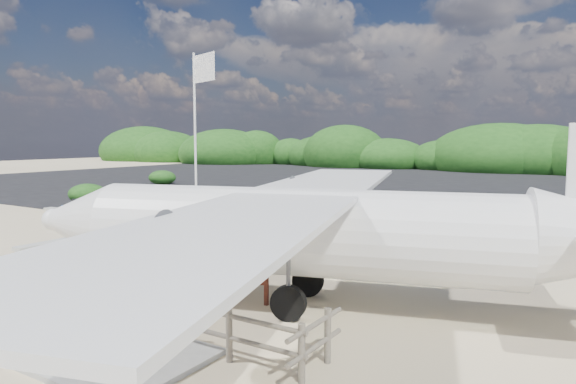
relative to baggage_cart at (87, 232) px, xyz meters
name	(u,v)px	position (x,y,z in m)	size (l,w,h in m)	color
ground	(149,257)	(5.72, -1.83, 0.00)	(160.00, 160.00, 0.00)	beige
asphalt_apron	(423,187)	(5.72, 28.17, 0.00)	(90.00, 50.00, 0.04)	#B2B2B2
lagoon	(35,226)	(-3.28, -0.33, 0.00)	(9.00, 7.00, 0.40)	#B2B2B2
walkway_pad	(110,357)	(11.22, -7.83, 0.00)	(3.50, 2.50, 0.10)	#B2B2B2
vegetation_band	(486,171)	(5.72, 53.17, 0.00)	(124.00, 8.00, 4.40)	#B2B2B2
fence	(169,344)	(11.72, -6.83, 0.00)	(6.40, 2.00, 1.10)	#B2B2B2
baggage_cart	(87,232)	(0.00, 0.00, 0.00)	(2.60, 1.48, 1.30)	blue
flagpole	(197,251)	(6.55, -0.31, 0.00)	(1.38, 0.57, 6.89)	white
signboard	(238,301)	(11.25, -4.04, 0.00)	(1.72, 0.16, 1.41)	maroon
crew_a	(180,212)	(3.44, 2.04, 0.86)	(0.63, 0.41, 1.72)	#15174F
crew_b	(158,217)	(2.93, 1.26, 0.75)	(0.73, 0.56, 1.49)	#15174F
aircraft_large	(544,203)	(15.42, 21.42, 0.00)	(18.13, 18.13, 5.44)	#B2B2B2
aircraft_small	(347,179)	(-3.08, 32.00, 0.00)	(8.12, 8.12, 2.92)	#B2B2B2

